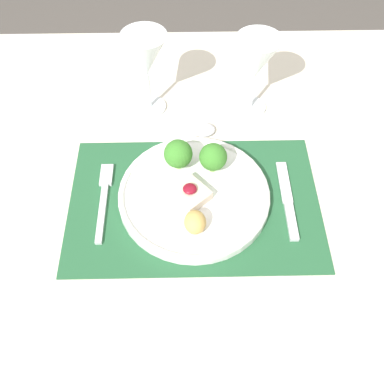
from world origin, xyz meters
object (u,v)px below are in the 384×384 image
Objects in this scene: spoon at (195,130)px; wine_glass_far at (146,58)px; dinner_plate at (192,191)px; knife at (288,205)px; fork at (104,196)px; wine_glass_near at (256,61)px.

wine_glass_far reaches higher than spoon.
dinner_plate is 1.71× the size of spoon.
dinner_plate is 0.18m from knife.
fork is 0.41m from wine_glass_near.
knife is at bearing -50.59° from spoon.
wine_glass_near reaches higher than fork.
spoon is at bearing 41.92° from fork.
wine_glass_far reaches higher than wine_glass_near.
dinner_plate is 1.53× the size of wine_glass_far.
knife is at bearing -45.64° from wine_glass_far.
spoon is at bearing -38.37° from wine_glass_far.
wine_glass_far is (-0.22, 0.01, 0.01)m from wine_glass_near.
dinner_plate is at bearing -118.74° from wine_glass_near.
spoon is 0.18m from wine_glass_far.
fork is at bearing -141.18° from wine_glass_near.
spoon is 0.93× the size of wine_glass_near.
wine_glass_far is (-0.10, 0.08, 0.13)m from spoon.
wine_glass_far is at bearing 109.74° from dinner_plate.
wine_glass_near is at bearing 36.80° from fork.
dinner_plate is 0.29m from wine_glass_far.
dinner_plate is 0.30m from wine_glass_near.
spoon is (0.01, 0.17, -0.01)m from dinner_plate.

